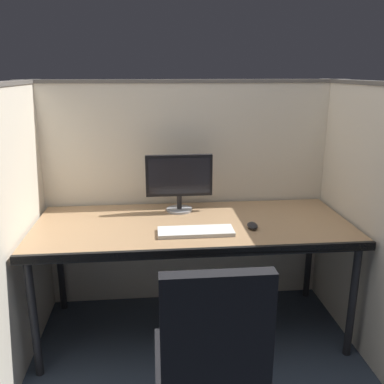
# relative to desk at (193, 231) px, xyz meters

# --- Properties ---
(ground_plane) EXTENTS (8.00, 8.00, 0.00)m
(ground_plane) POSITION_rel_desk_xyz_m (0.00, -0.29, -0.69)
(ground_plane) COLOR #2D3847
(cubicle_partition_rear) EXTENTS (2.21, 0.06, 1.57)m
(cubicle_partition_rear) POSITION_rel_desk_xyz_m (0.00, 0.46, 0.10)
(cubicle_partition_rear) COLOR beige
(cubicle_partition_rear) RESTS_ON ground
(cubicle_partition_left) EXTENTS (0.06, 1.41, 1.57)m
(cubicle_partition_left) POSITION_rel_desk_xyz_m (-0.99, -0.09, 0.10)
(cubicle_partition_left) COLOR beige
(cubicle_partition_left) RESTS_ON ground
(cubicle_partition_right) EXTENTS (0.06, 1.41, 1.57)m
(cubicle_partition_right) POSITION_rel_desk_xyz_m (0.99, -0.09, 0.10)
(cubicle_partition_right) COLOR beige
(cubicle_partition_right) RESTS_ON ground
(desk) EXTENTS (1.90, 0.80, 0.74)m
(desk) POSITION_rel_desk_xyz_m (0.00, 0.00, 0.00)
(desk) COLOR #997551
(desk) RESTS_ON ground
(monitor_center) EXTENTS (0.43, 0.17, 0.37)m
(monitor_center) POSITION_rel_desk_xyz_m (-0.07, 0.25, 0.27)
(monitor_center) COLOR gray
(monitor_center) RESTS_ON desk
(keyboard_main) EXTENTS (0.43, 0.15, 0.02)m
(keyboard_main) POSITION_rel_desk_xyz_m (0.00, -0.16, 0.06)
(keyboard_main) COLOR silver
(keyboard_main) RESTS_ON desk
(computer_mouse) EXTENTS (0.06, 0.10, 0.04)m
(computer_mouse) POSITION_rel_desk_xyz_m (0.34, -0.12, 0.07)
(computer_mouse) COLOR black
(computer_mouse) RESTS_ON desk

